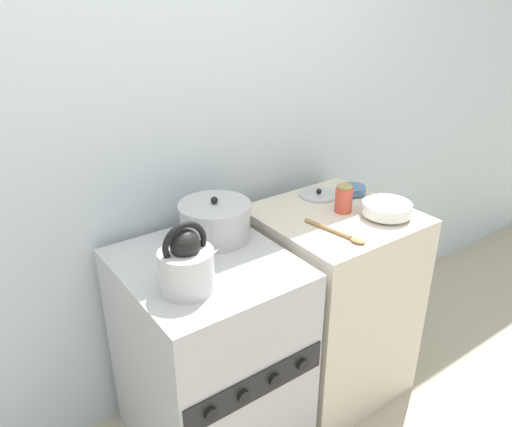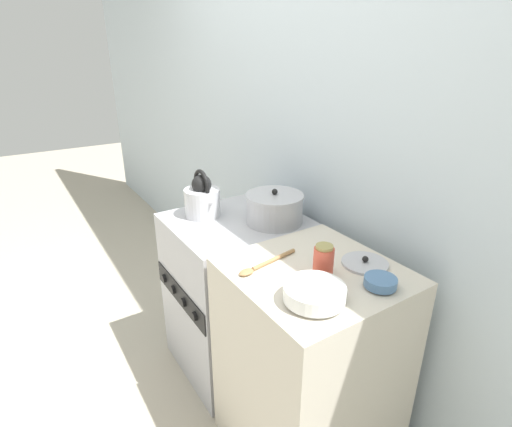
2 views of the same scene
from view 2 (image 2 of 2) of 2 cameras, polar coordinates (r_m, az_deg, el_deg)
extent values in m
plane|color=#B2A893|center=(2.35, -9.73, -22.26)|extent=(12.00, 12.00, 0.00)
cube|color=silver|center=(2.06, 6.42, 11.51)|extent=(7.00, 0.06, 2.50)
cube|color=#B2B2B7|center=(2.18, -2.68, -11.27)|extent=(0.58, 0.63, 0.86)
cube|color=black|center=(2.01, -10.79, -11.40)|extent=(0.56, 0.01, 0.11)
cylinder|color=black|center=(2.16, -13.02, -9.02)|extent=(0.04, 0.02, 0.04)
cylinder|color=black|center=(2.05, -11.78, -10.61)|extent=(0.04, 0.02, 0.04)
cylinder|color=black|center=(1.95, -10.36, -12.40)|extent=(0.04, 0.02, 0.04)
cylinder|color=black|center=(1.86, -8.80, -14.32)|extent=(0.04, 0.02, 0.04)
cube|color=beige|center=(1.76, 7.64, -20.52)|extent=(0.60, 0.60, 0.89)
cylinder|color=silver|center=(2.00, -7.65, 1.57)|extent=(0.18, 0.18, 0.14)
sphere|color=black|center=(1.97, -7.79, 4.13)|extent=(0.10, 0.10, 0.10)
torus|color=black|center=(1.97, -7.79, 4.10)|extent=(0.15, 0.02, 0.15)
cone|color=silver|center=(1.92, -6.60, 1.39)|extent=(0.09, 0.04, 0.07)
cylinder|color=#B2B2B7|center=(1.91, 2.64, 0.53)|extent=(0.27, 0.27, 0.13)
cylinder|color=#B2B2B7|center=(1.89, 2.68, 2.53)|extent=(0.28, 0.28, 0.01)
sphere|color=black|center=(1.88, 2.69, 3.13)|extent=(0.03, 0.03, 0.03)
cylinder|color=white|center=(1.32, 8.26, -12.19)|extent=(0.09, 0.09, 0.01)
cylinder|color=white|center=(1.31, 8.34, -11.12)|extent=(0.20, 0.20, 0.05)
cylinder|color=#4C729E|center=(1.44, 17.26, -9.95)|extent=(0.05, 0.05, 0.01)
cylinder|color=#4C729E|center=(1.43, 17.35, -9.30)|extent=(0.11, 0.11, 0.03)
cylinder|color=#CC4C38|center=(1.45, 9.60, -6.80)|extent=(0.07, 0.07, 0.11)
cylinder|color=#998C4C|center=(1.42, 9.76, -4.73)|extent=(0.06, 0.06, 0.01)
cylinder|color=#B2B2B7|center=(1.57, 15.28, -6.85)|extent=(0.17, 0.17, 0.01)
sphere|color=black|center=(1.56, 15.35, -6.31)|extent=(0.02, 0.02, 0.02)
cylinder|color=#A37A4C|center=(1.53, 2.60, -6.56)|extent=(0.05, 0.22, 0.02)
ellipsoid|color=#A37A4C|center=(1.45, -1.38, -8.38)|extent=(0.05, 0.07, 0.02)
camera|label=1|loc=(2.36, -47.02, 18.96)|focal=35.00mm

